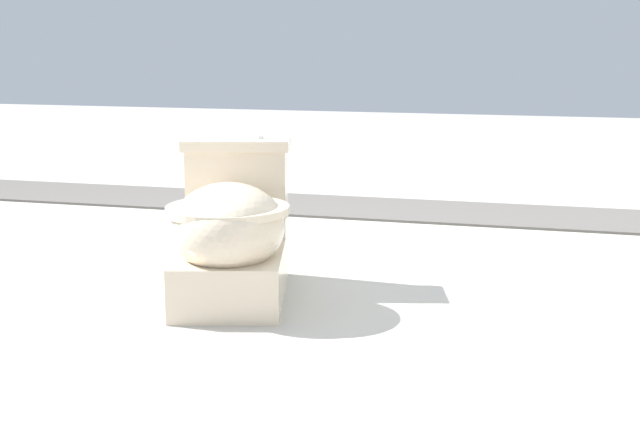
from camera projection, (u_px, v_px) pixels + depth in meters
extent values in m
plane|color=#B7B2A8|center=(203.00, 272.00, 3.27)|extent=(14.00, 14.00, 0.00)
cube|color=#605B56|center=(401.00, 210.00, 4.41)|extent=(0.56, 8.00, 0.01)
cube|color=beige|center=(232.00, 273.00, 2.94)|extent=(0.67, 0.48, 0.17)
ellipsoid|color=beige|center=(228.00, 227.00, 2.81)|extent=(0.52, 0.46, 0.28)
cylinder|color=beige|center=(228.00, 210.00, 2.80)|extent=(0.47, 0.47, 0.03)
cube|color=beige|center=(238.00, 192.00, 3.10)|extent=(0.26, 0.37, 0.30)
cube|color=beige|center=(237.00, 144.00, 3.07)|extent=(0.29, 0.40, 0.04)
cylinder|color=silver|center=(260.00, 137.00, 3.06)|extent=(0.02, 0.02, 0.01)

